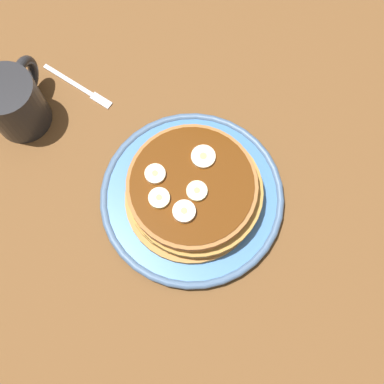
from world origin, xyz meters
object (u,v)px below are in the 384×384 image
Objects in this scene: banana_slice_3 at (186,212)px; coffee_mug at (15,101)px; pancake_stack at (192,191)px; banana_slice_0 at (197,191)px; plate at (192,197)px; banana_slice_2 at (159,198)px; fork at (81,88)px; banana_slice_1 at (154,176)px; banana_slice_4 at (203,157)px.

banana_slice_3 is 30.20cm from coffee_mug.
pancake_stack is 3.08cm from banana_slice_0.
banana_slice_2 reaches higher than plate.
coffee_mug is 0.94× the size of fork.
banana_slice_0 is (-0.89, -0.89, 5.95)cm from plate.
banana_slice_1 is (0.55, 5.89, 0.02)cm from banana_slice_0.
banana_slice_2 is (-3.06, 3.58, 5.98)cm from plate.
banana_slice_4 is (4.07, -0.42, 2.82)cm from pancake_stack.
banana_slice_1 is 6.40cm from banana_slice_3.
banana_slice_0 is 3.17cm from banana_slice_3.
plate is 2.07× the size of fork.
fork is at bearing 58.37° from pancake_stack.
banana_slice_1 is 3.07cm from banana_slice_2.
pancake_stack is 5.54cm from banana_slice_2.
banana_slice_2 is at bearing -132.35° from fork.
pancake_stack is at bearing 44.16° from banana_slice_0.
banana_slice_1 is 22.24cm from fork.
banana_slice_0 is 27.14cm from fork.
banana_slice_0 is 0.98× the size of banana_slice_2.
banana_slice_3 is 0.24× the size of fork.
plate is at bearing 172.87° from banana_slice_4.
banana_slice_0 is 0.92× the size of banana_slice_3.
banana_slice_3 is at bearing 168.38° from banana_slice_0.
banana_slice_0 is 4.91cm from banana_slice_4.
coffee_mug is 10.50cm from fork.
fork is (13.20, 21.43, -3.87)cm from pancake_stack.
banana_slice_3 is at bearing -176.45° from plate.
pancake_stack is at bearing -86.92° from banana_slice_1.
plate reaches higher than fork.
banana_slice_2 is 0.86× the size of banana_slice_4.
fork is at bearing 67.31° from banana_slice_4.
banana_slice_1 is at bearing 84.64° from banana_slice_0.
banana_slice_0 is (-0.83, -0.80, 2.86)cm from pancake_stack.
fork is (6.76, -6.67, -4.49)cm from coffee_mug.
pancake_stack reaches higher than fork.
fork is at bearing 50.51° from banana_slice_1.
pancake_stack is 5.80× the size of banana_slice_4.
banana_slice_1 is (-0.34, 5.00, 5.98)cm from plate.
banana_slice_3 reaches higher than banana_slice_1.
coffee_mug is (2.38, 28.52, -2.21)cm from banana_slice_4.
plate is 28.97cm from coffee_mug.
pancake_stack is at bearing -102.91° from coffee_mug.
banana_slice_1 reaches higher than fork.
banana_slice_2 is at bearing 130.46° from plate.
banana_slice_4 is at bearing -1.81° from banana_slice_3.
banana_slice_4 is (4.00, -0.50, 5.91)cm from plate.
banana_slice_2 is (-2.17, 4.47, 0.02)cm from banana_slice_0.
fork is at bearing -44.60° from coffee_mug.
banana_slice_4 is (4.89, 0.39, -0.04)cm from banana_slice_0.
banana_slice_4 is at bearing -30.04° from banana_slice_2.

